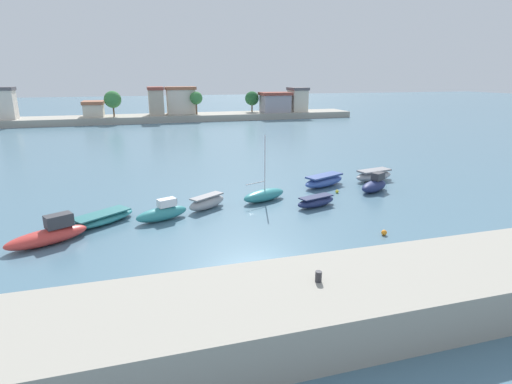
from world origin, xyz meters
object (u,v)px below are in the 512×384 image
(mooring_buoy_0, at_px, (337,191))
(moored_boat_4, at_px, (264,195))
(moored_boat_0, at_px, (49,235))
(mooring_buoy_1, at_px, (384,233))
(moored_boat_3, at_px, (207,202))
(moored_boat_6, at_px, (324,181))
(moored_boat_2, at_px, (162,213))
(moored_boat_7, at_px, (374,185))
(moored_boat_8, at_px, (374,175))
(mooring_bollard, at_px, (318,277))
(moored_boat_1, at_px, (102,219))
(moored_boat_5, at_px, (316,202))

(mooring_buoy_0, bearing_deg, moored_boat_4, -176.60)
(moored_boat_0, distance_m, moored_boat_4, 17.22)
(moored_boat_4, bearing_deg, mooring_buoy_1, -82.51)
(moored_boat_3, bearing_deg, moored_boat_6, -17.42)
(moored_boat_6, bearing_deg, mooring_buoy_1, -119.93)
(moored_boat_2, xyz_separation_m, mooring_buoy_1, (14.63, -7.44, -0.41))
(moored_boat_7, xyz_separation_m, moored_boat_8, (2.15, 3.56, -0.06))
(mooring_bollard, height_order, moored_boat_1, mooring_bollard)
(moored_boat_1, bearing_deg, moored_boat_8, -24.34)
(moored_boat_6, xyz_separation_m, mooring_buoy_1, (-1.55, -12.95, -0.36))
(moored_boat_2, bearing_deg, moored_boat_5, -21.96)
(moored_boat_0, relative_size, mooring_buoy_1, 13.52)
(moored_boat_4, xyz_separation_m, moored_boat_7, (11.04, -0.04, 0.08))
(moored_boat_3, xyz_separation_m, mooring_buoy_1, (10.88, -9.23, -0.35))
(moored_boat_2, xyz_separation_m, moored_boat_6, (16.18, 5.51, -0.05))
(moored_boat_1, height_order, mooring_buoy_0, moored_boat_1)
(moored_boat_4, height_order, mooring_buoy_0, moored_boat_4)
(moored_boat_4, distance_m, moored_boat_7, 11.04)
(moored_boat_5, height_order, mooring_buoy_1, moored_boat_5)
(moored_boat_6, height_order, mooring_buoy_1, moored_boat_6)
(moored_boat_6, bearing_deg, moored_boat_2, 175.69)
(moored_boat_4, xyz_separation_m, moored_boat_8, (13.19, 3.52, 0.03))
(moored_boat_2, xyz_separation_m, moored_boat_8, (22.15, 6.05, -0.03))
(moored_boat_3, bearing_deg, moored_boat_1, 154.69)
(moored_boat_1, xyz_separation_m, moored_boat_5, (17.12, -0.77, 0.06))
(moored_boat_1, bearing_deg, moored_boat_0, -171.08)
(moored_boat_3, height_order, mooring_buoy_1, moored_boat_3)
(moored_boat_5, height_order, moored_boat_6, moored_boat_6)
(moored_boat_1, distance_m, moored_boat_8, 27.14)
(moored_boat_8, bearing_deg, moored_boat_3, -178.71)
(moored_boat_4, bearing_deg, moored_boat_1, 166.28)
(moored_boat_8, bearing_deg, moored_boat_6, 173.40)
(mooring_bollard, xyz_separation_m, moored_boat_8, (16.46, 21.87, -1.84))
(moored_boat_3, bearing_deg, mooring_buoy_0, -28.76)
(moored_boat_3, relative_size, moored_boat_7, 0.95)
(moored_boat_2, xyz_separation_m, moored_boat_3, (3.75, 1.80, -0.06))
(moored_boat_0, distance_m, moored_boat_6, 25.00)
(moored_boat_4, relative_size, mooring_buoy_0, 18.60)
(moored_boat_1, distance_m, moored_boat_3, 8.27)
(moored_boat_4, bearing_deg, mooring_buoy_0, -18.75)
(mooring_buoy_0, bearing_deg, mooring_buoy_1, -99.29)
(moored_boat_4, bearing_deg, moored_boat_8, -7.22)
(mooring_bollard, xyz_separation_m, mooring_buoy_0, (10.64, 18.79, -2.25))
(mooring_buoy_0, xyz_separation_m, mooring_buoy_1, (-1.70, -10.40, 0.04))
(moored_boat_3, relative_size, moored_boat_5, 0.94)
(moored_boat_3, distance_m, mooring_buoy_1, 14.28)
(moored_boat_8, bearing_deg, mooring_buoy_0, -163.80)
(moored_boat_2, height_order, moored_boat_8, moored_boat_2)
(moored_boat_1, height_order, moored_boat_7, moored_boat_7)
(moored_boat_2, bearing_deg, moored_boat_0, 177.74)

